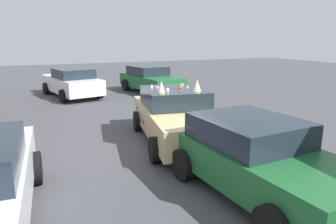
{
  "coord_description": "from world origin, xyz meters",
  "views": [
    {
      "loc": [
        -7.7,
        3.66,
        2.9
      ],
      "look_at": [
        0.0,
        0.3,
        0.9
      ],
      "focal_mm": 33.35,
      "sensor_mm": 36.0,
      "label": 1
    }
  ],
  "objects_px": {
    "parked_sedan_near_left": "(72,82)",
    "parked_sedan_row_back_center": "(257,157)",
    "parked_sedan_far_left": "(150,79)",
    "art_car_decorated": "(177,116)"
  },
  "relations": [
    {
      "from": "parked_sedan_near_left",
      "to": "art_car_decorated",
      "type": "bearing_deg",
      "value": 179.6
    },
    {
      "from": "parked_sedan_far_left",
      "to": "parked_sedan_near_left",
      "type": "bearing_deg",
      "value": -104.82
    },
    {
      "from": "parked_sedan_row_back_center",
      "to": "parked_sedan_near_left",
      "type": "bearing_deg",
      "value": -175.02
    },
    {
      "from": "art_car_decorated",
      "to": "parked_sedan_far_left",
      "type": "height_order",
      "value": "art_car_decorated"
    },
    {
      "from": "parked_sedan_near_left",
      "to": "parked_sedan_row_back_center",
      "type": "height_order",
      "value": "parked_sedan_near_left"
    },
    {
      "from": "parked_sedan_near_left",
      "to": "parked_sedan_far_left",
      "type": "relative_size",
      "value": 1.01
    },
    {
      "from": "parked_sedan_near_left",
      "to": "parked_sedan_row_back_center",
      "type": "distance_m",
      "value": 12.08
    },
    {
      "from": "art_car_decorated",
      "to": "parked_sedan_near_left",
      "type": "bearing_deg",
      "value": -158.09
    },
    {
      "from": "parked_sedan_near_left",
      "to": "parked_sedan_row_back_center",
      "type": "relative_size",
      "value": 1.12
    },
    {
      "from": "parked_sedan_far_left",
      "to": "parked_sedan_row_back_center",
      "type": "xyz_separation_m",
      "value": [
        -11.5,
        2.14,
        0.0
      ]
    }
  ]
}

